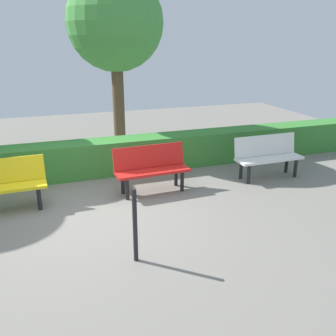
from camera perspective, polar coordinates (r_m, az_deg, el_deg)
The scene contains 7 objects.
ground_plane at distance 6.34m, azimuth -11.55°, elevation -6.81°, with size 17.64×17.64×0.00m, color gray.
bench_white at distance 7.93m, azimuth 14.93°, elevation 1.98°, with size 1.41×0.46×0.86m.
bench_red at distance 6.94m, azimuth -2.59°, elevation 0.17°, with size 1.39×0.52×0.86m.
bench_yellow at distance 6.75m, azimuth -24.09°, elevation -2.11°, with size 1.43×0.50×0.86m.
hedge_row at distance 8.11m, azimuth -5.48°, elevation 2.08°, with size 13.64×0.61×0.73m, color #387F33.
tree_near at distance 9.32m, azimuth -8.07°, elevation 20.98°, with size 2.25×2.25×4.21m.
railing_post_mid at distance 4.79m, azimuth -5.04°, elevation -8.78°, with size 0.06×0.06×1.00m, color black.
Camera 1 is at (0.65, 5.68, 2.74)m, focal length 39.98 mm.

